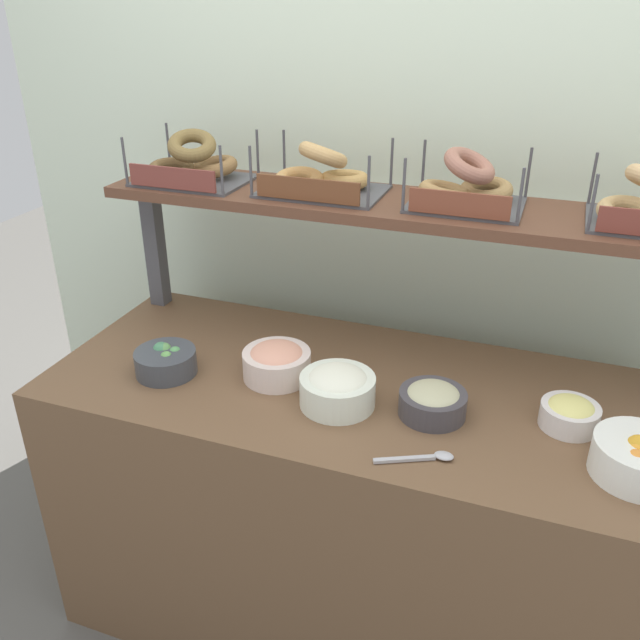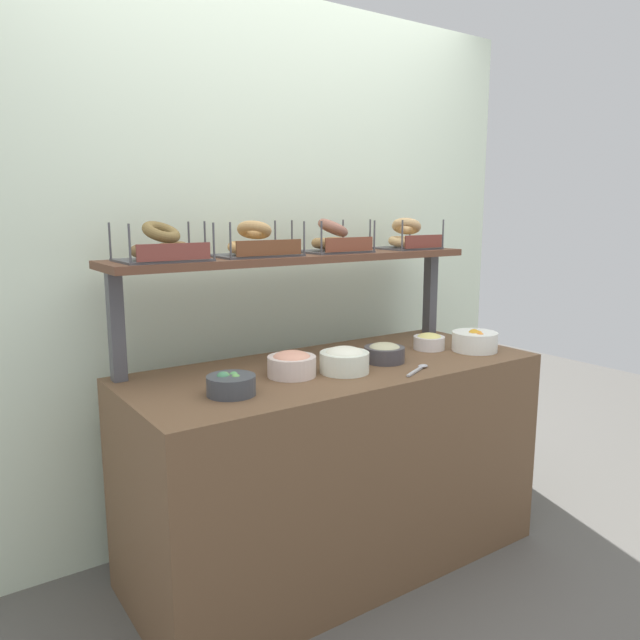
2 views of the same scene
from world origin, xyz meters
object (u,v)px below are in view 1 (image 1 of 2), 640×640
bowl_cream_cheese (338,387)px  bagel_basket_cinnamon_raisin (192,165)px  bowl_veggie_mix (166,361)px  bowl_lox_spread (277,362)px  bagel_basket_sesame (322,176)px  bagel_basket_everything (466,188)px  bowl_fruit_salad (639,458)px  bowl_egg_salad (570,413)px  bowl_tuna_salad (433,401)px  serving_spoon_near_plate (426,457)px

bowl_cream_cheese → bagel_basket_cinnamon_raisin: bagel_basket_cinnamon_raisin is taller
bowl_veggie_mix → bagel_basket_cinnamon_raisin: 0.58m
bowl_lox_spread → bagel_basket_cinnamon_raisin: 0.64m
bowl_veggie_mix → bagel_basket_sesame: bearing=51.1°
bowl_lox_spread → bagel_basket_everything: bearing=37.0°
bowl_cream_cheese → bagel_basket_everything: bagel_basket_everything is taller
bowl_fruit_salad → bagel_basket_sesame: size_ratio=0.59×
bowl_egg_salad → bagel_basket_sesame: 0.89m
bowl_veggie_mix → bagel_basket_sesame: size_ratio=0.49×
bowl_egg_salad → bowl_fruit_salad: size_ratio=0.70×
bowl_tuna_salad → bagel_basket_cinnamon_raisin: bagel_basket_cinnamon_raisin is taller
serving_spoon_near_plate → bagel_basket_cinnamon_raisin: (-0.83, 0.49, 0.47)m
bowl_egg_salad → bagel_basket_sesame: bearing=159.6°
bowl_tuna_salad → bagel_basket_everything: 0.56m
bowl_fruit_salad → serving_spoon_near_plate: bearing=-166.4°
bowl_lox_spread → bagel_basket_sesame: (0.02, 0.30, 0.43)m
bagel_basket_cinnamon_raisin → bagel_basket_everything: (0.79, 0.03, 0.00)m
bowl_fruit_salad → bagel_basket_everything: size_ratio=0.67×
bowl_egg_salad → bowl_tuna_salad: (-0.32, -0.06, 0.00)m
bowl_lox_spread → bowl_cream_cheese: 0.21m
bowl_egg_salad → bagel_basket_cinnamon_raisin: 1.23m
bowl_veggie_mix → bowl_cream_cheese: bearing=1.6°
bagel_basket_sesame → serving_spoon_near_plate: bearing=-49.7°
bowl_cream_cheese → bagel_basket_everything: size_ratio=0.65×
bowl_egg_salad → bowl_cream_cheese: size_ratio=0.73×
bowl_egg_salad → bagel_basket_everything: bearing=140.1°
bowl_veggie_mix → bagel_basket_everything: 0.92m
bowl_lox_spread → bowl_veggie_mix: bearing=-164.4°
bowl_egg_salad → bowl_tuna_salad: 0.32m
bowl_cream_cheese → bagel_basket_cinnamon_raisin: size_ratio=0.60×
bowl_tuna_salad → bagel_basket_cinnamon_raisin: (-0.81, 0.31, 0.44)m
serving_spoon_near_plate → bagel_basket_everything: bearing=94.4°
serving_spoon_near_plate → bagel_basket_cinnamon_raisin: size_ratio=0.53×
bowl_veggie_mix → bagel_basket_sesame: (0.31, 0.39, 0.44)m
bowl_veggie_mix → bagel_basket_cinnamon_raisin: bagel_basket_cinnamon_raisin is taller
bowl_lox_spread → bagel_basket_sesame: bagel_basket_sesame is taller
bowl_veggie_mix → bagel_basket_sesame: 0.66m
bagel_basket_everything → bowl_cream_cheese: bearing=-119.8°
bowl_egg_salad → bowl_tuna_salad: bearing=-168.6°
bowl_tuna_salad → bowl_fruit_salad: bearing=-9.2°
bowl_tuna_salad → bowl_fruit_salad: bowl_fruit_salad is taller
bowl_fruit_salad → bowl_egg_salad: bearing=135.8°
bowl_lox_spread → bagel_basket_sesame: 0.53m
bowl_egg_salad → bowl_lox_spread: size_ratio=0.76×
bagel_basket_sesame → bagel_basket_everything: bagel_basket_everything is taller
bowl_veggie_mix → bowl_lox_spread: 0.30m
serving_spoon_near_plate → bagel_basket_cinnamon_raisin: 1.08m
bagel_basket_cinnamon_raisin → bagel_basket_everything: 0.79m
bowl_veggie_mix → bowl_tuna_salad: 0.72m
bowl_tuna_salad → bagel_basket_cinnamon_raisin: bearing=158.7°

